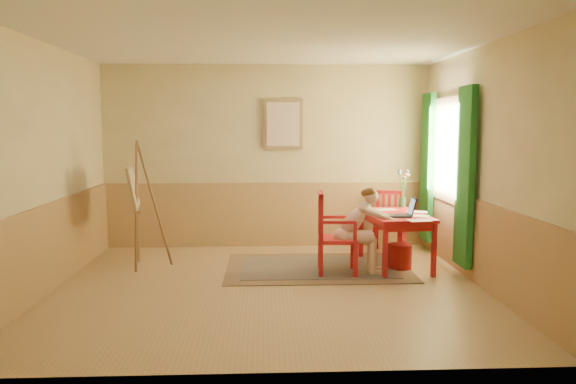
{
  "coord_description": "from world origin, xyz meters",
  "views": [
    {
      "loc": [
        -0.06,
        -6.21,
        1.85
      ],
      "look_at": [
        0.25,
        0.55,
        1.05
      ],
      "focal_mm": 34.15,
      "sensor_mm": 36.0,
      "label": 1
    }
  ],
  "objects_px": {
    "chair_back": "(388,222)",
    "figure": "(359,227)",
    "table": "(395,220)",
    "easel": "(136,192)",
    "laptop": "(402,212)",
    "chair_left": "(333,233)"
  },
  "relations": [
    {
      "from": "chair_left",
      "to": "table",
      "type": "bearing_deg",
      "value": 19.58
    },
    {
      "from": "table",
      "to": "chair_back",
      "type": "xyz_separation_m",
      "value": [
        0.12,
        0.91,
        -0.18
      ]
    },
    {
      "from": "figure",
      "to": "laptop",
      "type": "xyz_separation_m",
      "value": [
        0.56,
        0.09,
        0.16
      ]
    },
    {
      "from": "laptop",
      "to": "chair_back",
      "type": "bearing_deg",
      "value": 85.04
    },
    {
      "from": "table",
      "to": "laptop",
      "type": "xyz_separation_m",
      "value": [
        0.02,
        -0.24,
        0.14
      ]
    },
    {
      "from": "chair_left",
      "to": "easel",
      "type": "bearing_deg",
      "value": 169.52
    },
    {
      "from": "figure",
      "to": "easel",
      "type": "bearing_deg",
      "value": 170.24
    },
    {
      "from": "chair_back",
      "to": "figure",
      "type": "bearing_deg",
      "value": -117.94
    },
    {
      "from": "chair_left",
      "to": "laptop",
      "type": "height_order",
      "value": "chair_left"
    },
    {
      "from": "chair_back",
      "to": "table",
      "type": "bearing_deg",
      "value": -97.38
    },
    {
      "from": "figure",
      "to": "chair_left",
      "type": "bearing_deg",
      "value": 175.95
    },
    {
      "from": "laptop",
      "to": "easel",
      "type": "height_order",
      "value": "easel"
    },
    {
      "from": "laptop",
      "to": "easel",
      "type": "xyz_separation_m",
      "value": [
        -3.44,
        0.4,
        0.23
      ]
    },
    {
      "from": "chair_left",
      "to": "laptop",
      "type": "xyz_separation_m",
      "value": [
        0.88,
        0.07,
        0.25
      ]
    },
    {
      "from": "table",
      "to": "easel",
      "type": "distance_m",
      "value": 3.45
    },
    {
      "from": "chair_left",
      "to": "chair_back",
      "type": "distance_m",
      "value": 1.57
    },
    {
      "from": "chair_back",
      "to": "figure",
      "type": "height_order",
      "value": "figure"
    },
    {
      "from": "laptop",
      "to": "chair_left",
      "type": "bearing_deg",
      "value": -175.39
    },
    {
      "from": "chair_left",
      "to": "easel",
      "type": "xyz_separation_m",
      "value": [
        -2.56,
        0.47,
        0.48
      ]
    },
    {
      "from": "table",
      "to": "easel",
      "type": "relative_size",
      "value": 0.75
    },
    {
      "from": "figure",
      "to": "laptop",
      "type": "height_order",
      "value": "figure"
    },
    {
      "from": "table",
      "to": "figure",
      "type": "xyz_separation_m",
      "value": [
        -0.54,
        -0.33,
        -0.02
      ]
    }
  ]
}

